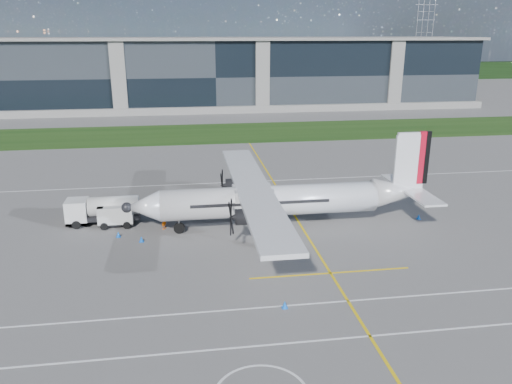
% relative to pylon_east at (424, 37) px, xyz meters
% --- Properties ---
extents(ground, '(400.00, 400.00, 0.00)m').
position_rel_pylon_east_xyz_m(ground, '(-85.00, -110.00, -15.00)').
color(ground, '#575553').
rests_on(ground, ground).
extents(grass_strip, '(400.00, 18.00, 0.04)m').
position_rel_pylon_east_xyz_m(grass_strip, '(-85.00, -102.00, -14.98)').
color(grass_strip, '#18390F').
rests_on(grass_strip, ground).
extents(terminal_building, '(120.00, 20.00, 15.00)m').
position_rel_pylon_east_xyz_m(terminal_building, '(-85.00, -70.00, -7.50)').
color(terminal_building, black).
rests_on(terminal_building, ground).
extents(tree_line, '(400.00, 6.00, 6.00)m').
position_rel_pylon_east_xyz_m(tree_line, '(-85.00, -10.00, -12.00)').
color(tree_line, black).
rests_on(tree_line, ground).
extents(pylon_east, '(9.00, 4.60, 30.00)m').
position_rel_pylon_east_xyz_m(pylon_east, '(0.00, 0.00, 0.00)').
color(pylon_east, gray).
rests_on(pylon_east, ground).
extents(yellow_taxiway_centerline, '(0.20, 70.00, 0.01)m').
position_rel_pylon_east_xyz_m(yellow_taxiway_centerline, '(-82.00, -140.00, -14.99)').
color(yellow_taxiway_centerline, yellow).
rests_on(yellow_taxiway_centerline, ground).
extents(white_lane_line, '(90.00, 0.15, 0.01)m').
position_rel_pylon_east_xyz_m(white_lane_line, '(-85.00, -164.00, -14.99)').
color(white_lane_line, white).
rests_on(white_lane_line, ground).
extents(turboprop_aircraft, '(27.08, 28.09, 8.43)m').
position_rel_pylon_east_xyz_m(turboprop_aircraft, '(-83.92, -146.71, -10.79)').
color(turboprop_aircraft, silver).
rests_on(turboprop_aircraft, ground).
extents(fuel_tanker_truck, '(6.86, 2.23, 2.57)m').
position_rel_pylon_east_xyz_m(fuel_tanker_truck, '(-100.25, -143.39, -13.71)').
color(fuel_tanker_truck, silver).
rests_on(fuel_tanker_truck, ground).
extents(baggage_tug, '(3.28, 1.97, 1.97)m').
position_rel_pylon_east_xyz_m(baggage_tug, '(-98.58, -144.10, -14.02)').
color(baggage_tug, silver).
rests_on(baggage_tug, ground).
extents(ground_crew_person, '(0.82, 0.91, 1.83)m').
position_rel_pylon_east_xyz_m(ground_crew_person, '(-94.28, -145.50, -14.08)').
color(ground_crew_person, '#F25907').
rests_on(ground_crew_person, ground).
extents(safety_cone_nose_port, '(0.36, 0.36, 0.50)m').
position_rel_pylon_east_xyz_m(safety_cone_nose_port, '(-96.10, -148.16, -14.75)').
color(safety_cone_nose_port, blue).
rests_on(safety_cone_nose_port, ground).
extents(safety_cone_portwing, '(0.36, 0.36, 0.50)m').
position_rel_pylon_east_xyz_m(safety_cone_portwing, '(-86.28, -160.24, -14.75)').
color(safety_cone_portwing, blue).
rests_on(safety_cone_portwing, ground).
extents(safety_cone_stbdwing, '(0.36, 0.36, 0.50)m').
position_rel_pylon_east_xyz_m(safety_cone_stbdwing, '(-86.93, -132.90, -14.75)').
color(safety_cone_stbdwing, blue).
rests_on(safety_cone_stbdwing, ground).
extents(safety_cone_fwd, '(0.36, 0.36, 0.50)m').
position_rel_pylon_east_xyz_m(safety_cone_fwd, '(-98.14, -146.82, -14.75)').
color(safety_cone_fwd, blue).
rests_on(safety_cone_fwd, ground).
extents(safety_cone_tail, '(0.36, 0.36, 0.50)m').
position_rel_pylon_east_xyz_m(safety_cone_tail, '(-70.64, -146.50, -14.75)').
color(safety_cone_tail, blue).
rests_on(safety_cone_tail, ground).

